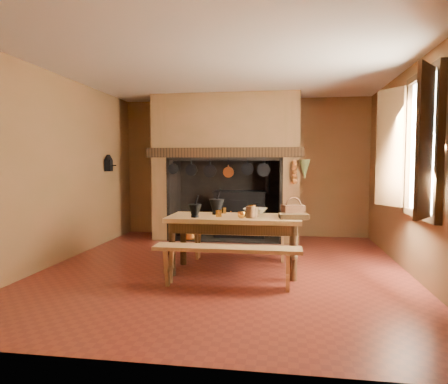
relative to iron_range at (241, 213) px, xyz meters
name	(u,v)px	position (x,y,z in m)	size (l,w,h in m)	color
floor	(225,268)	(0.04, -2.45, -0.48)	(5.50, 5.50, 0.00)	maroon
ceiling	(225,67)	(0.04, -2.45, 2.32)	(5.50, 5.50, 0.00)	silver
back_wall	(244,168)	(0.04, 0.30, 0.92)	(5.00, 0.02, 2.80)	brown
wall_left	(58,169)	(-2.46, -2.45, 0.92)	(0.02, 5.50, 2.80)	brown
wall_right	(415,170)	(2.54, -2.45, 0.92)	(0.02, 5.50, 2.80)	brown
wall_front	(168,175)	(0.04, -5.20, 0.92)	(5.00, 0.02, 2.80)	brown
chimney_breast	(227,147)	(-0.26, -0.14, 1.33)	(2.95, 0.96, 2.80)	brown
iron_range	(241,213)	(0.00, 0.00, 0.00)	(1.12, 0.55, 1.60)	black
hearth_pans	(189,233)	(-1.01, -0.23, -0.39)	(0.51, 0.62, 0.20)	#B47929
hanging_pans	(221,170)	(-0.30, -0.64, 0.88)	(1.92, 0.29, 0.27)	black
onion_string	(294,172)	(1.04, -0.66, 0.85)	(0.12, 0.10, 0.46)	#B04D20
herb_bunch	(305,169)	(1.22, -0.66, 0.90)	(0.20, 0.20, 0.35)	#5A622E
window	(414,145)	(2.39, -2.85, 1.22)	(0.39, 1.75, 1.76)	white
wall_coffee_mill	(109,162)	(-2.38, -0.90, 1.03)	(0.23, 0.16, 0.31)	black
work_table	(234,225)	(0.20, -2.61, 0.17)	(1.78, 0.79, 0.77)	tan
bench_front	(227,257)	(0.20, -3.31, -0.11)	(1.76, 0.31, 0.50)	tan
bench_back	(240,238)	(0.20, -1.93, -0.15)	(1.61, 0.28, 0.45)	tan
mortar_large	(217,206)	(-0.07, -2.47, 0.41)	(0.21, 0.21, 0.36)	black
mortar_small	(195,210)	(-0.30, -2.82, 0.39)	(0.17, 0.17, 0.30)	black
coffee_grinder	(252,211)	(0.45, -2.71, 0.36)	(0.19, 0.16, 0.21)	#3B2412
brass_mug_a	(219,213)	(0.00, -2.72, 0.33)	(0.08, 0.08, 0.09)	#B47929
brass_mug_b	(224,210)	(0.01, -2.34, 0.33)	(0.08, 0.08, 0.08)	#B47929
mixing_bowl	(255,211)	(0.46, -2.30, 0.33)	(0.32, 0.32, 0.08)	beige
stoneware_crock	(251,212)	(0.43, -2.76, 0.36)	(0.12, 0.12, 0.15)	brown
glass_jar	(293,211)	(0.99, -2.56, 0.36)	(0.09, 0.09, 0.15)	beige
wicker_basket	(293,210)	(0.99, -2.55, 0.37)	(0.32, 0.27, 0.27)	#4D2C17
wooden_tray	(294,216)	(0.99, -2.74, 0.32)	(0.36, 0.26, 0.06)	#3B2412
brass_cup	(242,215)	(0.32, -2.81, 0.33)	(0.11, 0.11, 0.08)	#B47929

